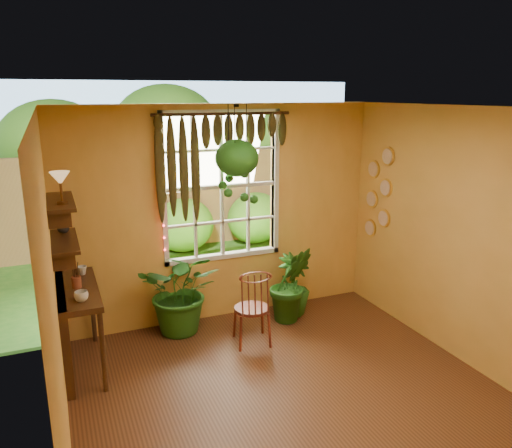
# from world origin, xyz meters

# --- Properties ---
(floor) EXTENTS (4.50, 4.50, 0.00)m
(floor) POSITION_xyz_m (0.00, 0.00, 0.00)
(floor) COLOR brown
(floor) RESTS_ON ground
(ceiling) EXTENTS (4.50, 4.50, 0.00)m
(ceiling) POSITION_xyz_m (0.00, 0.00, 2.70)
(ceiling) COLOR silver
(ceiling) RESTS_ON wall_back
(wall_back) EXTENTS (4.00, 0.00, 4.00)m
(wall_back) POSITION_xyz_m (0.00, 2.25, 1.35)
(wall_back) COLOR #E9B04F
(wall_back) RESTS_ON floor
(wall_left) EXTENTS (0.00, 4.50, 4.50)m
(wall_left) POSITION_xyz_m (-2.00, 0.00, 1.35)
(wall_left) COLOR #E9B04F
(wall_left) RESTS_ON floor
(wall_right) EXTENTS (0.00, 4.50, 4.50)m
(wall_right) POSITION_xyz_m (2.00, 0.00, 1.35)
(wall_right) COLOR #E9B04F
(wall_right) RESTS_ON floor
(window) EXTENTS (1.52, 0.10, 1.86)m
(window) POSITION_xyz_m (0.00, 2.28, 1.70)
(window) COLOR white
(window) RESTS_ON wall_back
(valance_vine) EXTENTS (1.70, 0.12, 1.10)m
(valance_vine) POSITION_xyz_m (-0.08, 2.16, 2.28)
(valance_vine) COLOR #3E2810
(valance_vine) RESTS_ON window
(string_lights) EXTENTS (0.03, 0.03, 1.54)m
(string_lights) POSITION_xyz_m (-0.76, 2.19, 1.75)
(string_lights) COLOR #FF2633
(string_lights) RESTS_ON window
(wall_plates) EXTENTS (0.04, 0.32, 1.10)m
(wall_plates) POSITION_xyz_m (1.98, 1.79, 1.55)
(wall_plates) COLOR #F5EAC8
(wall_plates) RESTS_ON wall_right
(counter_ledge) EXTENTS (0.40, 1.20, 0.90)m
(counter_ledge) POSITION_xyz_m (-1.91, 1.60, 0.55)
(counter_ledge) COLOR #3E2810
(counter_ledge) RESTS_ON floor
(shelf_lower) EXTENTS (0.25, 0.90, 0.04)m
(shelf_lower) POSITION_xyz_m (-1.88, 1.60, 1.40)
(shelf_lower) COLOR #3E2810
(shelf_lower) RESTS_ON wall_left
(shelf_upper) EXTENTS (0.25, 0.90, 0.04)m
(shelf_upper) POSITION_xyz_m (-1.88, 1.60, 1.80)
(shelf_upper) COLOR #3E2810
(shelf_upper) RESTS_ON wall_left
(backyard) EXTENTS (14.00, 10.00, 12.00)m
(backyard) POSITION_xyz_m (0.24, 6.87, 1.28)
(backyard) COLOR #255F1B
(backyard) RESTS_ON ground
(windsor_chair) EXTENTS (0.46, 0.48, 1.07)m
(windsor_chair) POSITION_xyz_m (0.04, 1.39, 0.31)
(windsor_chair) COLOR maroon
(windsor_chair) RESTS_ON floor
(potted_plant_left) EXTENTS (1.21, 1.14, 1.06)m
(potted_plant_left) POSITION_xyz_m (-0.62, 1.99, 0.53)
(potted_plant_left) COLOR #1E5115
(potted_plant_left) RESTS_ON floor
(potted_plant_mid) EXTENTS (0.59, 0.50, 0.98)m
(potted_plant_mid) POSITION_xyz_m (0.72, 1.77, 0.49)
(potted_plant_mid) COLOR #1E5115
(potted_plant_mid) RESTS_ON floor
(potted_plant_right) EXTENTS (0.58, 0.58, 0.80)m
(potted_plant_right) POSITION_xyz_m (0.83, 1.94, 0.40)
(potted_plant_right) COLOR #1E5115
(potted_plant_right) RESTS_ON floor
(hanging_basket) EXTENTS (0.51, 0.51, 1.17)m
(hanging_basket) POSITION_xyz_m (0.07, 1.92, 2.03)
(hanging_basket) COLOR black
(hanging_basket) RESTS_ON ceiling
(cup_a) EXTENTS (0.16, 0.16, 0.10)m
(cup_a) POSITION_xyz_m (-1.78, 1.22, 0.95)
(cup_a) COLOR silver
(cup_a) RESTS_ON counter_ledge
(cup_b) EXTENTS (0.11, 0.11, 0.09)m
(cup_b) POSITION_xyz_m (-1.72, 1.97, 0.95)
(cup_b) COLOR beige
(cup_b) RESTS_ON counter_ledge
(brush_jar) EXTENTS (0.10, 0.10, 0.35)m
(brush_jar) POSITION_xyz_m (-1.80, 1.60, 1.04)
(brush_jar) COLOR brown
(brush_jar) RESTS_ON counter_ledge
(shelf_vase) EXTENTS (0.15, 0.15, 0.13)m
(shelf_vase) POSITION_xyz_m (-1.87, 1.88, 1.48)
(shelf_vase) COLOR #B2AD99
(shelf_vase) RESTS_ON shelf_lower
(tiffany_lamp) EXTENTS (0.18, 0.18, 0.31)m
(tiffany_lamp) POSITION_xyz_m (-1.86, 1.39, 2.04)
(tiffany_lamp) COLOR #523317
(tiffany_lamp) RESTS_ON shelf_upper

